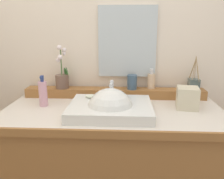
# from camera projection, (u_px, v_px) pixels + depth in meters

# --- Properties ---
(wall_back) EXTENTS (3.26, 0.20, 2.73)m
(wall_back) POSITION_uv_depth(u_px,v_px,m) (116.00, 30.00, 1.78)
(wall_back) COLOR beige
(wall_back) RESTS_ON ground
(vanity_cabinet) EXTENTS (1.38, 0.66, 0.90)m
(vanity_cabinet) POSITION_uv_depth(u_px,v_px,m) (113.00, 171.00, 1.60)
(vanity_cabinet) COLOR #986132
(vanity_cabinet) RESTS_ON ground
(back_ledge) EXTENTS (1.30, 0.11, 0.07)m
(back_ledge) POSITION_uv_depth(u_px,v_px,m) (115.00, 93.00, 1.73)
(back_ledge) COLOR #986132
(back_ledge) RESTS_ON vanity_cabinet
(sink_basin) EXTENTS (0.49, 0.40, 0.29)m
(sink_basin) POSITION_uv_depth(u_px,v_px,m) (110.00, 110.00, 1.40)
(sink_basin) COLOR white
(sink_basin) RESTS_ON vanity_cabinet
(soap_bar) EXTENTS (0.07, 0.04, 0.02)m
(soap_bar) POSITION_uv_depth(u_px,v_px,m) (91.00, 96.00, 1.51)
(soap_bar) COLOR silver
(soap_bar) RESTS_ON sink_basin
(potted_plant) EXTENTS (0.10, 0.10, 0.31)m
(potted_plant) POSITION_uv_depth(u_px,v_px,m) (62.00, 77.00, 1.71)
(potted_plant) COLOR brown
(potted_plant) RESTS_ON back_ledge
(soap_dispenser) EXTENTS (0.05, 0.06, 0.14)m
(soap_dispenser) POSITION_uv_depth(u_px,v_px,m) (151.00, 80.00, 1.71)
(soap_dispenser) COLOR beige
(soap_dispenser) RESTS_ON back_ledge
(tumbler_cup) EXTENTS (0.07, 0.07, 0.10)m
(tumbler_cup) POSITION_uv_depth(u_px,v_px,m) (132.00, 82.00, 1.69)
(tumbler_cup) COLOR #3D546B
(tumbler_cup) RESTS_ON back_ledge
(reed_diffuser) EXTENTS (0.07, 0.11, 0.24)m
(reed_diffuser) POSITION_uv_depth(u_px,v_px,m) (194.00, 84.00, 1.67)
(reed_diffuser) COLOR #475551
(reed_diffuser) RESTS_ON back_ledge
(lotion_bottle) EXTENTS (0.05, 0.06, 0.20)m
(lotion_bottle) POSITION_uv_depth(u_px,v_px,m) (43.00, 93.00, 1.52)
(lotion_bottle) COLOR #D49AAD
(lotion_bottle) RESTS_ON vanity_cabinet
(tissue_box) EXTENTS (0.15, 0.15, 0.14)m
(tissue_box) POSITION_uv_depth(u_px,v_px,m) (187.00, 98.00, 1.48)
(tissue_box) COLOR beige
(tissue_box) RESTS_ON vanity_cabinet
(mirror) EXTENTS (0.41, 0.02, 0.50)m
(mirror) POSITION_uv_depth(u_px,v_px,m) (127.00, 42.00, 1.69)
(mirror) COLOR silver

